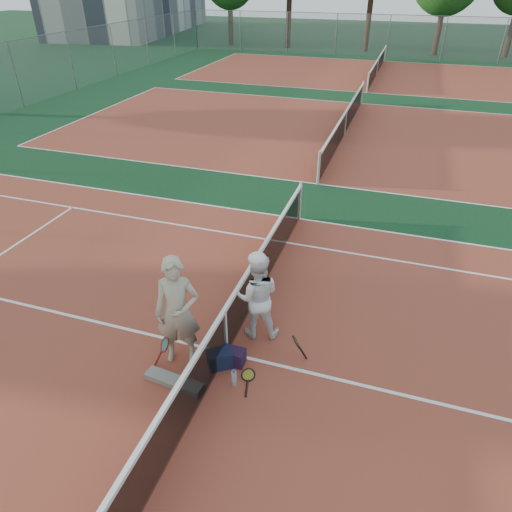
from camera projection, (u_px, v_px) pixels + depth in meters
The scene contains 17 objects.
ground at pixel (227, 353), 8.18m from camera, with size 130.00×130.00×0.00m, color black.
court_main at pixel (227, 353), 8.17m from camera, with size 23.77×10.97×0.01m, color brown.
court_far_a at pixel (344, 134), 19.03m from camera, with size 23.77×10.97×0.01m, color brown.
court_far_b at pixel (376, 75), 29.88m from camera, with size 23.77×10.97×0.01m, color brown.
net_main at pixel (226, 332), 7.90m from camera, with size 0.10×10.98×1.02m, color black, non-canonical shape.
net_far_a at pixel (345, 122), 18.76m from camera, with size 0.10×10.98×1.02m, color black, non-canonical shape.
net_far_b at pixel (377, 66), 29.61m from camera, with size 0.10×10.98×1.02m, color black, non-canonical shape.
fence_back at pixel (388, 37), 34.72m from camera, with size 32.00×0.06×3.00m, color slate, non-canonical shape.
player_a at pixel (178, 312), 7.54m from camera, with size 0.75×0.49×2.06m, color #B5AB8D.
player_b at pixel (257, 297), 8.19m from camera, with size 0.83×0.65×1.70m, color white.
racket_red at pixel (166, 351), 7.84m from camera, with size 0.32×0.27×0.54m, color maroon, non-canonical shape.
racket_black_held at pixel (296, 349), 7.87m from camera, with size 0.29×0.27×0.55m, color black, non-canonical shape.
racket_spare at pixel (248, 375), 7.72m from camera, with size 0.60×0.27×0.03m, color black, non-canonical shape.
sports_bag_navy at pixel (220, 359), 7.83m from camera, with size 0.41×0.28×0.32m, color black.
sports_bag_purple at pixel (234, 357), 7.89m from camera, with size 0.36×0.25×0.30m, color black.
net_cover_canvas at pixel (174, 381), 7.54m from camera, with size 1.03×0.24×0.11m, color slate.
water_bottle at pixel (234, 379), 7.47m from camera, with size 0.09×0.09×0.30m, color #C9E2FF.
Camera 1 is at (2.37, -5.53, 5.83)m, focal length 32.00 mm.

